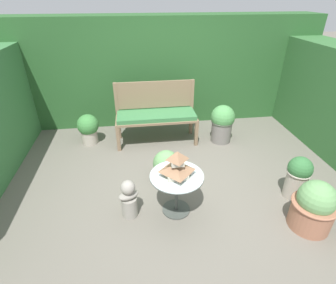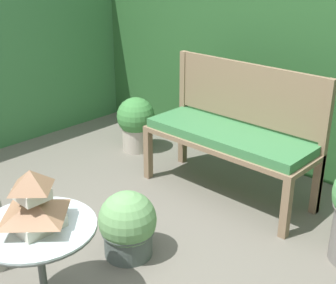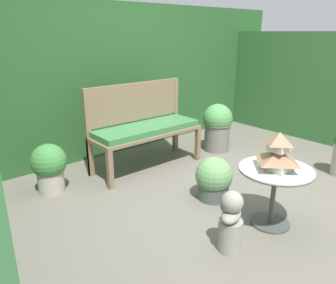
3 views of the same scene
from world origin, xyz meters
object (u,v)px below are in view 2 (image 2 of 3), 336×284
garden_bench (228,140)px  potted_plant_table_far (136,122)px  pagoda_birdhouse (34,203)px  patio_table (39,245)px  potted_plant_patio_mid (128,226)px

garden_bench → potted_plant_table_far: (-1.24, 0.13, -0.19)m
pagoda_birdhouse → potted_plant_table_far: 2.39m
pagoda_birdhouse → patio_table: bearing=-116.6°
patio_table → pagoda_birdhouse: (0.00, 0.00, 0.26)m
garden_bench → pagoda_birdhouse: 1.84m
patio_table → potted_plant_patio_mid: patio_table is taller
patio_table → pagoda_birdhouse: pagoda_birdhouse is taller
potted_plant_patio_mid → pagoda_birdhouse: bearing=-86.8°
potted_plant_table_far → potted_plant_patio_mid: size_ratio=1.20×
potted_plant_table_far → potted_plant_patio_mid: 1.80m
potted_plant_table_far → pagoda_birdhouse: bearing=-56.3°
pagoda_birdhouse → garden_bench: bearing=92.0°
garden_bench → patio_table: (0.06, -1.82, -0.05)m
patio_table → garden_bench: bearing=92.0°
garden_bench → potted_plant_patio_mid: (0.03, -1.14, -0.27)m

